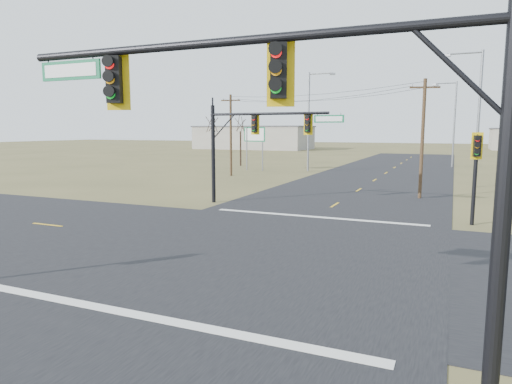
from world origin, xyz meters
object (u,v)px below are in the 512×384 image
streetlight_c (311,116)px  bare_tree_b (240,123)px  pedestal_signal_ne (476,159)px  streetlight_a (476,111)px  utility_pole_near (423,136)px  highway_sign (255,139)px  utility_pole_far (231,134)px  streetlight_b (453,119)px  mast_arm_near (294,109)px  mast_arm_far (257,133)px  bare_tree_a (212,122)px

streetlight_c → bare_tree_b: streetlight_c is taller
pedestal_signal_ne → streetlight_a: size_ratio=0.42×
utility_pole_near → highway_sign: (-19.76, 15.84, -0.67)m
pedestal_signal_ne → utility_pole_far: 28.83m
utility_pole_far → streetlight_b: 30.24m
mast_arm_near → highway_sign: (-18.96, 41.47, -1.53)m
mast_arm_far → streetlight_a: bearing=47.1°
utility_pole_far → streetlight_c: 10.66m
utility_pole_far → bare_tree_a: bearing=132.2°
streetlight_c → bare_tree_b: 11.72m
mast_arm_far → utility_pole_far: bearing=117.7°
pedestal_signal_ne → bare_tree_b: (-27.49, 30.42, 2.28)m
streetlight_b → bare_tree_a: size_ratio=1.51×
mast_arm_near → streetlight_c: 45.01m
utility_pole_far → streetlight_b: streetlight_b is taller
pedestal_signal_ne → streetlight_c: size_ratio=0.42×
highway_sign → utility_pole_near: bearing=-34.8°
mast_arm_near → utility_pole_near: size_ratio=1.25×
mast_arm_near → highway_sign: mast_arm_near is taller
mast_arm_far → utility_pole_near: (9.45, 7.40, -0.29)m
mast_arm_far → streetlight_b: size_ratio=0.81×
streetlight_a → streetlight_b: 22.02m
mast_arm_near → utility_pole_far: 39.41m
mast_arm_near → utility_pole_near: (0.81, 25.63, -0.86)m
bare_tree_b → pedestal_signal_ne: bearing=-47.9°
mast_arm_far → streetlight_a: (13.01, 15.99, 1.70)m
bare_tree_b → mast_arm_near: bearing=-63.5°
bare_tree_a → streetlight_b: bearing=29.4°
mast_arm_near → bare_tree_b: mast_arm_near is taller
pedestal_signal_ne → streetlight_b: bearing=77.2°
mast_arm_far → utility_pole_near: size_ratio=1.06×
mast_arm_far → streetlight_a: size_ratio=0.78×
streetlight_b → utility_pole_near: bearing=-70.3°
streetlight_b → utility_pole_far: bearing=-111.8°
highway_sign → streetlight_a: 24.57m
streetlight_b → streetlight_c: bearing=-116.5°
streetlight_b → pedestal_signal_ne: bearing=-65.0°
utility_pole_far → streetlight_c: streetlight_c is taller
utility_pole_near → highway_sign: size_ratio=1.62×
pedestal_signal_ne → streetlight_b: size_ratio=0.43×
mast_arm_far → pedestal_signal_ne: 12.70m
pedestal_signal_ne → streetlight_a: bearing=73.7°
bare_tree_a → bare_tree_b: 6.37m
bare_tree_a → bare_tree_b: bare_tree_a is taller
mast_arm_far → bare_tree_a: size_ratio=1.22×
highway_sign → bare_tree_a: bearing=-170.9°
mast_arm_far → utility_pole_near: utility_pole_near is taller
highway_sign → bare_tree_a: 5.84m
bare_tree_a → mast_arm_far: bearing=-55.2°
mast_arm_far → streetlight_c: (-3.96, 24.97, 1.72)m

